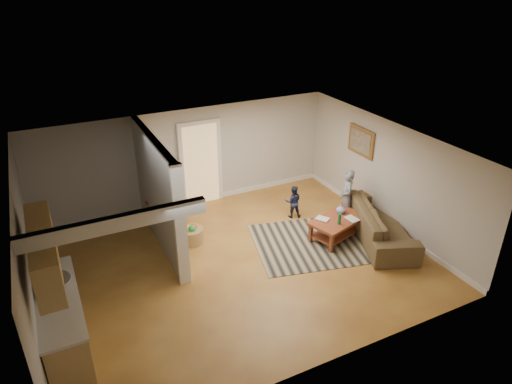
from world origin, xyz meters
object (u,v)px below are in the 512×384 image
sofa (378,236)px  tv_console (167,209)px  coffee_table (337,223)px  toddler (293,216)px  toy_basket (192,235)px  speaker_right (156,199)px  speaker_left (173,230)px  child (344,221)px

sofa → tv_console: tv_console is taller
coffee_table → toddler: size_ratio=1.71×
sofa → toddler: toddler is taller
toy_basket → speaker_right: bearing=105.9°
tv_console → toddler: bearing=-31.8°
sofa → toddler: (-1.29, 1.67, 0.00)m
speaker_left → speaker_right: (0.00, 1.41, 0.08)m
speaker_right → child: size_ratio=0.78×
speaker_left → speaker_right: 1.41m
speaker_left → toy_basket: 0.47m
child → speaker_left: bearing=-75.9°
speaker_right → toy_basket: speaker_right is taller
speaker_right → toy_basket: size_ratio=1.98×
speaker_left → speaker_right: size_ratio=0.85×
sofa → child: child is taller
toy_basket → child: child is taller
sofa → speaker_right: bearing=76.7°
coffee_table → toy_basket: (-3.00, 1.26, -0.19)m
speaker_left → child: bearing=4.3°
speaker_right → toy_basket: (0.40, -1.40, -0.32)m
tv_console → coffee_table: bearing=-49.4°
speaker_left → coffee_table: bearing=-5.5°
sofa → speaker_left: bearing=91.1°
sofa → child: bearing=39.5°
child → tv_console: bearing=-84.6°
toy_basket → toddler: (2.60, 0.00, -0.19)m
coffee_table → toddler: (-0.40, 1.27, -0.38)m
coffee_table → toddler: bearing=107.6°
coffee_table → toy_basket: size_ratio=2.71×
tv_console → toy_basket: bearing=-81.5°
speaker_left → toy_basket: speaker_left is taller
tv_console → toy_basket: (0.34, -0.62, -0.43)m
child → toddler: bearing=-102.3°
tv_console → speaker_left: tv_console is taller
speaker_right → toy_basket: 1.49m
speaker_right → toy_basket: bearing=-76.5°
speaker_right → coffee_table: bearing=-40.5°
toy_basket → child: size_ratio=0.39×
speaker_left → toddler: (3.00, 0.01, -0.44)m
coffee_table → toddler: 1.38m
toddler → child: bearing=167.2°
child → coffee_table: bearing=-24.6°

